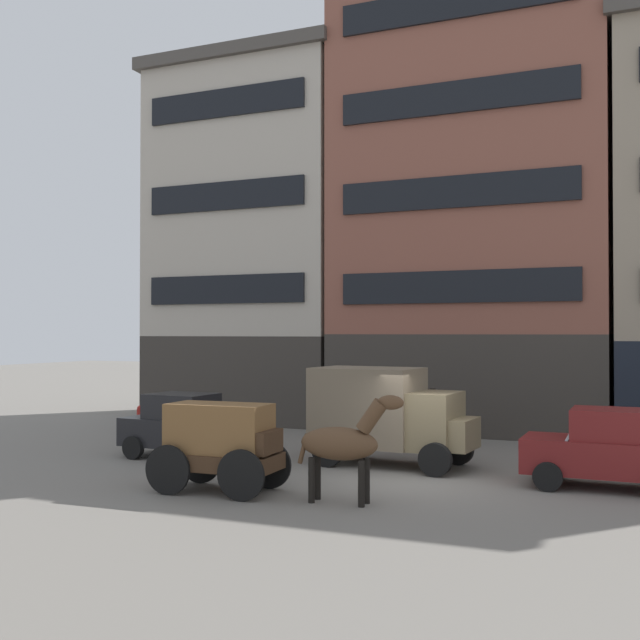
{
  "coord_description": "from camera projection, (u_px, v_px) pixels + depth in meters",
  "views": [
    {
      "loc": [
        4.99,
        -17.81,
        3.58
      ],
      "look_at": [
        -3.53,
        2.23,
        3.94
      ],
      "focal_mm": 42.72,
      "sensor_mm": 36.0,
      "label": 1
    }
  ],
  "objects": [
    {
      "name": "sedan_dark",
      "position": [
        185.0,
        426.0,
        21.7
      ],
      "size": [
        3.8,
        2.06,
        1.83
      ],
      "color": "black",
      "rests_on": "ground_plane"
    },
    {
      "name": "building_far_left",
      "position": [
        264.0,
        242.0,
        32.54
      ],
      "size": [
        8.53,
        7.09,
        14.84
      ],
      "color": "#38332D",
      "rests_on": "ground_plane"
    },
    {
      "name": "sedan_light",
      "position": [
        608.0,
        449.0,
        17.41
      ],
      "size": [
        3.72,
        1.9,
        1.83
      ],
      "color": "maroon",
      "rests_on": "ground_plane"
    },
    {
      "name": "fire_hydrant_curbside",
      "position": [
        140.0,
        416.0,
        28.69
      ],
      "size": [
        0.24,
        0.24,
        0.83
      ],
      "color": "maroon",
      "rests_on": "ground_plane"
    },
    {
      "name": "cargo_wagon",
      "position": [
        221.0,
        441.0,
        17.09
      ],
      "size": [
        2.95,
        1.61,
        1.98
      ],
      "color": "#3D2819",
      "rests_on": "ground_plane"
    },
    {
      "name": "ground_plane",
      "position": [
        419.0,
        481.0,
        18.28
      ],
      "size": [
        120.0,
        120.0,
        0.0
      ],
      "primitive_type": "plane",
      "color": "slate"
    },
    {
      "name": "draft_horse",
      "position": [
        344.0,
        443.0,
        15.94
      ],
      "size": [
        2.35,
        0.66,
        2.3
      ],
      "color": "#513823",
      "rests_on": "ground_plane"
    },
    {
      "name": "delivery_truck_far",
      "position": [
        387.0,
        413.0,
        20.5
      ],
      "size": [
        4.47,
        2.41,
        2.62
      ],
      "color": "#7A6B4C",
      "rests_on": "ground_plane"
    },
    {
      "name": "pedestrian_officer",
      "position": [
        433.0,
        414.0,
        24.35
      ],
      "size": [
        0.39,
        0.39,
        1.79
      ],
      "color": "black",
      "rests_on": "ground_plane"
    },
    {
      "name": "building_center_left",
      "position": [
        475.0,
        203.0,
        29.02
      ],
      "size": [
        10.25,
        7.09,
        17.01
      ],
      "color": "#38332D",
      "rests_on": "ground_plane"
    }
  ]
}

